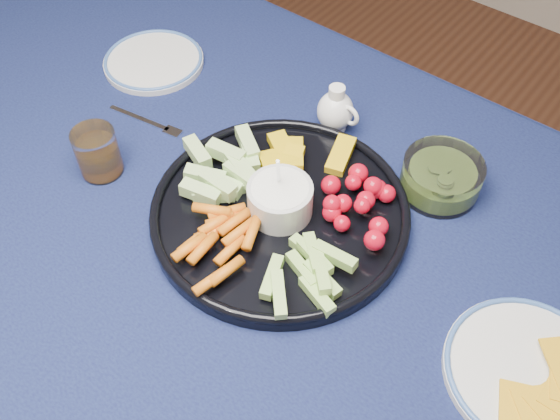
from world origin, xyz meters
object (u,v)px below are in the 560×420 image
Objects in this scene: crudite_platter at (278,208)px; cheese_plate at (529,371)px; creamer_pitcher at (336,111)px; side_plate_extra at (154,61)px; dining_table at (195,256)px; juice_tumbler at (98,155)px; pickle_bowl at (441,178)px.

crudite_platter is 1.84× the size of cheese_plate.
creamer_pitcher is 0.46× the size of side_plate_extra.
crudite_platter reaches higher than side_plate_extra.
side_plate_extra reaches higher than dining_table.
creamer_pitcher is 0.50m from cheese_plate.
juice_tumbler is (-0.28, -0.10, 0.01)m from crudite_platter.
dining_table is 7.94× the size of cheese_plate.
pickle_bowl is 0.53m from juice_tumbler.
crudite_platter is 0.30m from juice_tumbler.
crudite_platter reaches higher than pickle_bowl.
juice_tumbler reaches higher than side_plate_extra.
juice_tumbler is at bearing -146.15° from pickle_bowl.
pickle_bowl is (0.16, 0.20, 0.00)m from crudite_platter.
creamer_pitcher is 0.41× the size of cheese_plate.
dining_table is at bearing -137.76° from crudite_platter.
cheese_plate is 0.83m from side_plate_extra.
pickle_bowl is at bearing -4.30° from creamer_pitcher.
juice_tumbler is (-0.18, -0.01, 0.12)m from dining_table.
crudite_platter is at bearing 42.24° from dining_table.
cheese_plate is 1.13× the size of side_plate_extra.
creamer_pitcher is (-0.05, 0.21, 0.01)m from crudite_platter.
crudite_platter reaches higher than cheese_plate.
pickle_bowl is 0.58m from side_plate_extra.
dining_table is at bearing -131.98° from pickle_bowl.
dining_table is 19.56× the size of creamer_pitcher.
creamer_pitcher is 0.69× the size of pickle_bowl.
juice_tumbler is at bearing -61.53° from side_plate_extra.
crudite_platter is at bearing -19.39° from side_plate_extra.
crudite_platter is 3.13× the size of pickle_bowl.
dining_table is at bearing -36.97° from side_plate_extra.
cheese_plate is at bearing -26.16° from creamer_pitcher.
creamer_pitcher is 0.21m from pickle_bowl.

